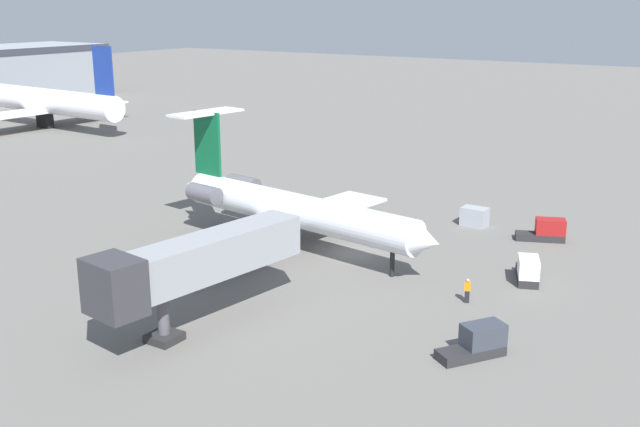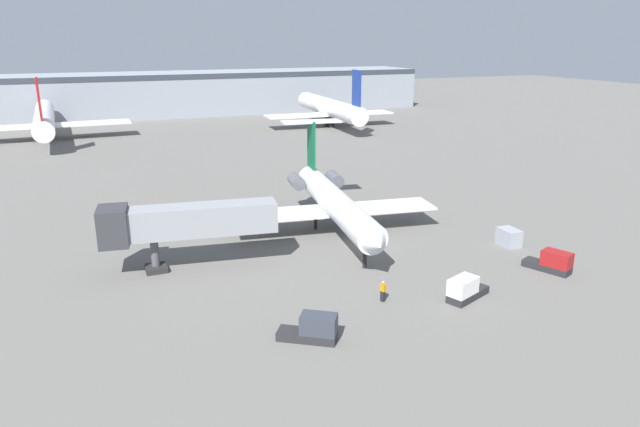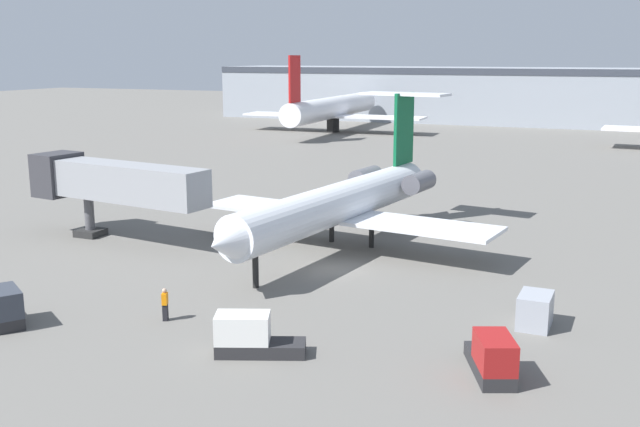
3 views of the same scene
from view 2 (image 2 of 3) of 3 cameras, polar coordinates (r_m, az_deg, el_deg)
The scene contains 11 objects.
ground_plane at distance 56.63m, azimuth 4.38°, elevation -3.19°, with size 400.00×400.00×0.10m, color #66635E.
regional_jet at distance 59.49m, azimuth 1.31°, elevation 1.34°, with size 21.99×27.22×10.26m.
jet_bridge at distance 50.89m, azimuth -13.86°, elevation -0.86°, with size 15.18×4.94×5.97m.
ground_crew_marshaller at distance 44.85m, azimuth 6.23°, elevation -7.62°, with size 0.39×0.47×1.69m.
baggage_tug_lead at distance 46.24m, azimuth 14.15°, elevation -7.31°, with size 4.23×2.78×1.90m.
baggage_tug_trailing at distance 39.25m, azimuth -0.64°, elevation -11.35°, with size 4.10×3.39×1.90m.
baggage_tug_spare at distance 53.91m, azimuth 21.96°, elevation -4.50°, with size 2.84×4.23×1.90m.
cargo_container_uld at distance 59.08m, azimuth 18.16°, elevation -2.24°, with size 1.58×2.28×1.67m.
terminal_building at distance 157.91m, azimuth -13.73°, elevation 11.46°, with size 130.17×18.95×10.68m.
parked_airliner_west_end at distance 126.04m, azimuth -25.59°, elevation 8.42°, with size 32.11×38.12×13.08m.
parked_airliner_west_mid at distance 131.22m, azimuth 0.98°, elevation 10.38°, with size 29.32×34.74×13.27m.
Camera 2 is at (-24.13, -47.35, 19.52)m, focal length 32.39 mm.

